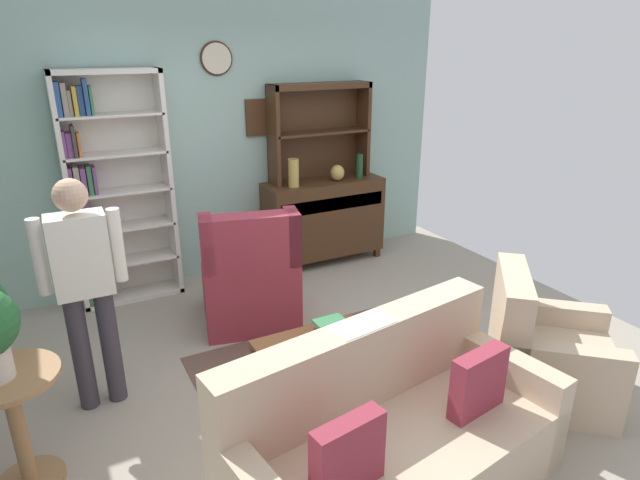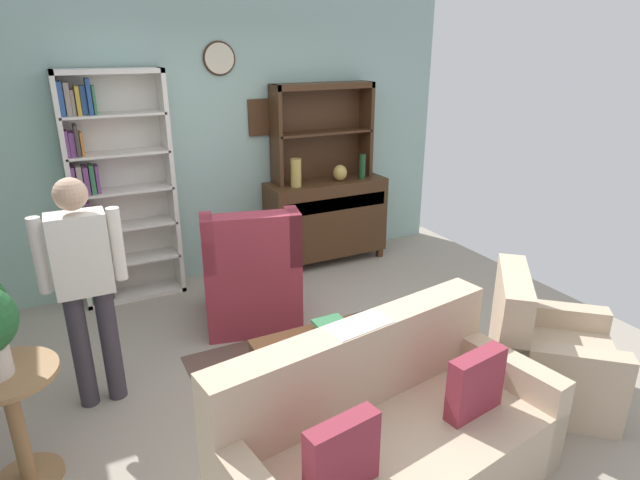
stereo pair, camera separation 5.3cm
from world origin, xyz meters
TOP-DOWN VIEW (x-y plane):
  - ground_plane at (0.00, 0.00)m, footprint 5.40×4.60m
  - wall_back at (0.00, 2.13)m, footprint 5.00×0.09m
  - area_rug at (0.20, -0.30)m, footprint 2.21×1.86m
  - bookshelf at (-1.10, 1.95)m, footprint 0.90×0.30m
  - sideboard at (1.02, 1.86)m, footprint 1.30×0.45m
  - sideboard_hutch at (1.02, 1.97)m, footprint 1.10×0.26m
  - vase_tall at (0.63, 1.78)m, footprint 0.11×0.11m
  - vase_round at (1.15, 1.79)m, footprint 0.15×0.15m
  - bottle_wine at (1.41, 1.77)m, footprint 0.07×0.07m
  - couch_floral at (-0.20, -1.19)m, footprint 1.91×1.11m
  - armchair_floral at (1.22, -0.97)m, footprint 1.08×1.08m
  - wingback_chair at (-0.20, 0.91)m, footprint 0.95×0.96m
  - plant_stand at (-1.95, -0.22)m, footprint 0.52×0.52m
  - person_reading at (-1.49, 0.35)m, footprint 0.52×0.20m
  - coffee_table at (-0.17, -0.28)m, footprint 0.80×0.50m
  - book_stack at (-0.02, -0.19)m, footprint 0.21×0.17m

SIDE VIEW (x-z plane):
  - ground_plane at x=0.00m, z-range -0.02..0.00m
  - area_rug at x=0.20m, z-range 0.00..0.01m
  - armchair_floral at x=1.22m, z-range -0.15..0.73m
  - couch_floral at x=-0.20m, z-range -0.14..0.76m
  - coffee_table at x=-0.17m, z-range 0.14..0.56m
  - wingback_chair at x=-0.20m, z-range -0.14..0.91m
  - plant_stand at x=-1.95m, z-range 0.08..0.79m
  - book_stack at x=-0.02m, z-range 0.42..0.51m
  - sideboard at x=1.02m, z-range 0.05..0.97m
  - person_reading at x=-1.49m, z-range 0.13..1.69m
  - vase_round at x=1.15m, z-range 0.92..1.09m
  - bottle_wine at x=1.41m, z-range 0.92..1.19m
  - bookshelf at x=-1.10m, z-range 0.00..2.10m
  - vase_tall at x=0.63m, z-range 0.92..1.21m
  - wall_back at x=0.00m, z-range 0.00..2.80m
  - sideboard_hutch at x=1.02m, z-range 1.06..2.06m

